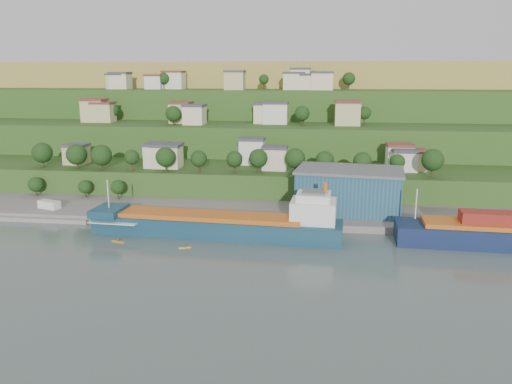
% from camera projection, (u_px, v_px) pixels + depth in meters
% --- Properties ---
extents(ground, '(500.00, 500.00, 0.00)m').
position_uv_depth(ground, '(194.00, 245.00, 125.80)').
color(ground, '#475651').
rests_on(ground, ground).
extents(quay, '(220.00, 26.00, 4.00)m').
position_uv_depth(quay, '(282.00, 217.00, 150.32)').
color(quay, slate).
rests_on(quay, ground).
extents(pebble_beach, '(40.00, 18.00, 2.40)m').
position_uv_depth(pebble_beach, '(38.00, 214.00, 153.90)').
color(pebble_beach, slate).
rests_on(pebble_beach, ground).
extents(hillside, '(360.00, 210.68, 96.00)m').
position_uv_depth(hillside, '(266.00, 148.00, 288.52)').
color(hillside, '#284719').
rests_on(hillside, ground).
extents(cargo_ship_near, '(67.37, 14.20, 17.19)m').
position_uv_depth(cargo_ship_near, '(224.00, 226.00, 132.75)').
color(cargo_ship_near, '#133047').
rests_on(cargo_ship_near, ground).
extents(warehouse, '(33.04, 22.56, 12.80)m').
position_uv_depth(warehouse, '(349.00, 190.00, 148.79)').
color(warehouse, navy).
rests_on(warehouse, quay).
extents(caravan, '(7.41, 4.87, 3.20)m').
position_uv_depth(caravan, '(49.00, 206.00, 152.41)').
color(caravan, silver).
rests_on(caravan, pebble_beach).
extents(dinghy, '(3.95, 2.72, 0.74)m').
position_uv_depth(dinghy, '(54.00, 211.00, 151.47)').
color(dinghy, silver).
rests_on(dinghy, pebble_beach).
extents(kayak_orange, '(3.61, 1.53, 0.89)m').
position_uv_depth(kayak_orange, '(118.00, 241.00, 128.13)').
color(kayak_orange, orange).
rests_on(kayak_orange, ground).
extents(kayak_yellow, '(2.95, 1.67, 0.75)m').
position_uv_depth(kayak_yellow, '(185.00, 247.00, 123.64)').
color(kayak_yellow, gold).
rests_on(kayak_yellow, ground).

